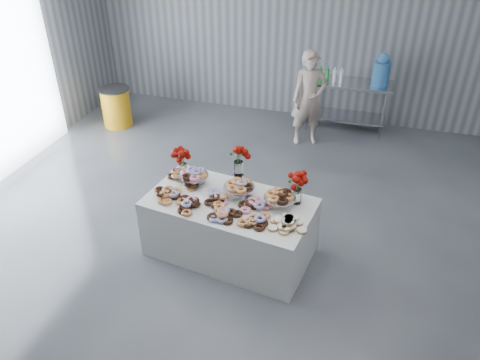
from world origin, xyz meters
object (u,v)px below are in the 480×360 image
(prep_table, at_px, (347,97))
(water_jug, at_px, (381,71))
(person, at_px, (309,98))
(trash_barrel, at_px, (116,107))
(display_table, at_px, (230,227))

(prep_table, xyz_separation_m, water_jug, (0.50, -0.00, 0.53))
(person, height_order, trash_barrel, person)
(person, bearing_deg, display_table, -120.95)
(prep_table, distance_m, person, 0.93)
(prep_table, relative_size, water_jug, 2.71)
(water_jug, xyz_separation_m, trash_barrel, (-4.53, -1.06, -0.79))
(water_jug, bearing_deg, prep_table, 180.00)
(display_table, height_order, person, person)
(prep_table, bearing_deg, person, -129.36)
(display_table, height_order, water_jug, water_jug)
(water_jug, xyz_separation_m, person, (-1.08, -0.70, -0.35))
(trash_barrel, bearing_deg, display_table, -41.91)
(prep_table, height_order, trash_barrel, prep_table)
(person, bearing_deg, trash_barrel, 161.70)
(display_table, bearing_deg, prep_table, 76.17)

